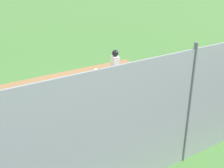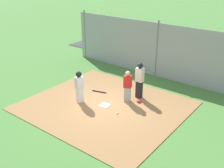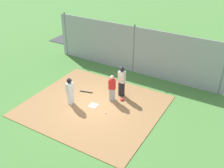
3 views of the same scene
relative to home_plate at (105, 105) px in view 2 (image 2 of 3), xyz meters
name	(u,v)px [view 2 (image 2 of 3)]	position (x,y,z in m)	size (l,w,h in m)	color
ground_plane	(105,106)	(0.00, 0.00, -0.04)	(140.00, 140.00, 0.00)	#477A38
dirt_infield	(105,106)	(0.00, 0.00, -0.03)	(7.20, 6.40, 0.03)	olive
home_plate	(105,105)	(0.00, 0.00, 0.00)	(0.44, 0.44, 0.02)	white
catcher	(128,86)	(-0.60, -1.02, 0.82)	(0.45, 0.39, 1.60)	#9E9EA3
umpire	(140,79)	(-0.82, -1.73, 0.98)	(0.39, 0.28, 1.85)	black
runner	(79,85)	(1.19, 0.46, 0.90)	(0.32, 0.42, 1.61)	silver
baseball_bat	(99,92)	(1.16, -0.96, 0.02)	(0.06, 0.06, 0.80)	black
catcher_mask	(139,101)	(-1.12, -1.28, 0.05)	(0.24, 0.20, 0.12)	red
baseball	(117,113)	(-0.95, 0.27, 0.03)	(0.07, 0.07, 0.07)	white
backstop_fence	(157,50)	(0.00, -4.86, 1.56)	(12.00, 0.10, 3.35)	#93999E
parking_lot	(184,58)	(0.00, -8.93, -0.02)	(18.00, 5.20, 0.04)	#38383D
parked_car_white	(180,49)	(0.37, -9.05, 0.57)	(4.28, 2.05, 1.28)	silver
parked_car_dark	(146,43)	(3.22, -8.98, 0.57)	(4.35, 2.20, 1.28)	black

